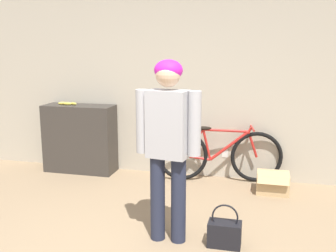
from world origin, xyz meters
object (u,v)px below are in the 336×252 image
Objects in this scene: handbag at (225,233)px; cardboard_box at (273,183)px; bicycle at (219,155)px; banana at (67,103)px; person at (168,135)px.

handbag reaches higher than cardboard_box.
bicycle is 4.15× the size of handbag.
cardboard_box is at bearing -30.70° from bicycle.
bicycle is 2.29m from banana.
banana reaches higher than handbag.
banana is 0.77× the size of cardboard_box.
cardboard_box is (0.99, 1.51, -0.89)m from person.
bicycle is 1.82m from handbag.
person is at bearing -179.31° from handbag.
banana is at bearing 146.92° from person.
banana is at bearing 175.52° from cardboard_box.
handbag is 1.57m from cardboard_box.
person reaches higher than handbag.
cardboard_box is at bearing 73.23° from handbag.
banana is (-2.20, -0.06, 0.63)m from bicycle.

